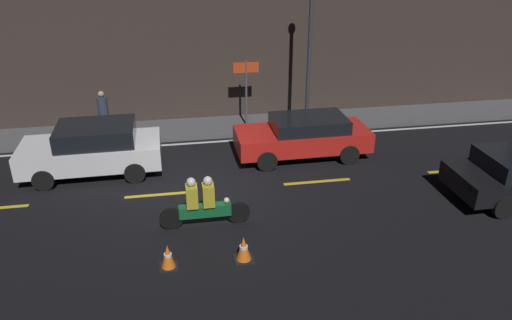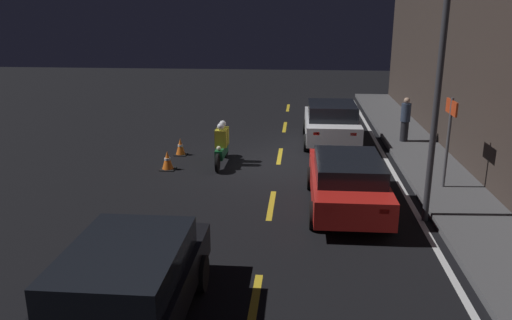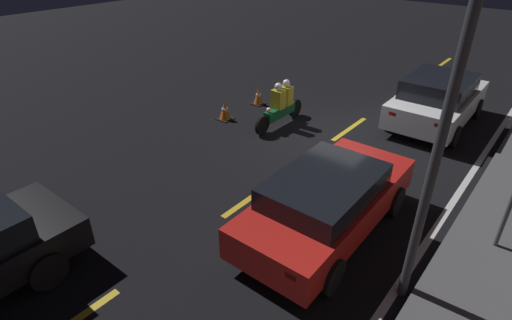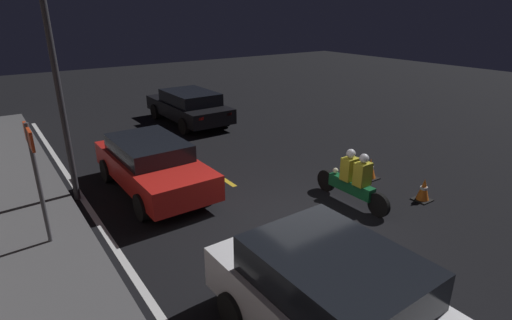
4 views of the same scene
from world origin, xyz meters
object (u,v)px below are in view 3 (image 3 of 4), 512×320
at_px(traffic_cone_near, 258,96).
at_px(traffic_cone_mid, 225,111).
at_px(motorcycle, 281,105).
at_px(street_lamp, 449,106).
at_px(sedan_white, 438,99).
at_px(taxi_red, 328,200).

distance_m(traffic_cone_near, traffic_cone_mid, 1.66).
bearing_deg(motorcycle, traffic_cone_mid, -63.62).
bearing_deg(traffic_cone_near, street_lamp, 54.52).
relative_size(traffic_cone_near, traffic_cone_mid, 0.97).
bearing_deg(sedan_white, taxi_red, 179.76).
bearing_deg(sedan_white, street_lamp, -166.22).
relative_size(traffic_cone_near, street_lamp, 0.10).
bearing_deg(sedan_white, traffic_cone_near, 111.58).
distance_m(sedan_white, traffic_cone_mid, 6.39).
distance_m(sedan_white, taxi_red, 6.50).
distance_m(motorcycle, street_lamp, 7.26).
bearing_deg(motorcycle, sedan_white, 129.61).
relative_size(sedan_white, motorcycle, 1.83).
height_order(motorcycle, street_lamp, street_lamp).
bearing_deg(traffic_cone_near, traffic_cone_mid, -0.10).
bearing_deg(traffic_cone_mid, taxi_red, 62.28).
relative_size(taxi_red, motorcycle, 1.90).
height_order(taxi_red, traffic_cone_mid, taxi_red).
bearing_deg(traffic_cone_mid, motorcycle, 116.58).
height_order(sedan_white, traffic_cone_near, sedan_white).
xyz_separation_m(traffic_cone_near, traffic_cone_mid, (1.66, -0.00, 0.01)).
height_order(traffic_cone_near, traffic_cone_mid, traffic_cone_mid).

